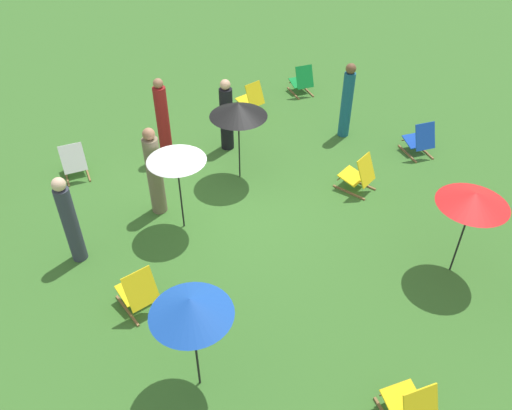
% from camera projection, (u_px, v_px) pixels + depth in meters
% --- Properties ---
extents(ground_plane, '(40.00, 40.00, 0.00)m').
position_uv_depth(ground_plane, '(222.00, 194.00, 10.46)').
color(ground_plane, '#386B28').
extents(deckchair_0, '(0.67, 0.86, 0.83)m').
position_uv_depth(deckchair_0, '(420.00, 140.00, 11.42)').
color(deckchair_0, olive).
rests_on(deckchair_0, ground).
extents(deckchair_2, '(0.66, 0.86, 0.83)m').
position_uv_depth(deckchair_2, '(359.00, 175.00, 10.36)').
color(deckchair_2, olive).
rests_on(deckchair_2, ground).
extents(deckchair_4, '(0.51, 0.78, 0.83)m').
position_uv_depth(deckchair_4, '(138.00, 291.00, 7.91)').
color(deckchair_4, olive).
rests_on(deckchair_4, ground).
extents(deckchair_6, '(0.66, 0.86, 0.83)m').
position_uv_depth(deckchair_6, '(411.00, 407.00, 6.41)').
color(deckchair_6, olive).
rests_on(deckchair_6, ground).
extents(deckchair_8, '(0.55, 0.81, 0.83)m').
position_uv_depth(deckchair_8, '(251.00, 99.00, 12.98)').
color(deckchair_8, olive).
rests_on(deckchair_8, ground).
extents(deckchair_9, '(0.65, 0.85, 0.83)m').
position_uv_depth(deckchair_9, '(302.00, 81.00, 13.81)').
color(deckchair_9, olive).
rests_on(deckchair_9, ground).
extents(deckchair_10, '(0.62, 0.84, 0.83)m').
position_uv_depth(deckchair_10, '(74.00, 162.00, 10.73)').
color(deckchair_10, olive).
rests_on(deckchair_10, ground).
extents(umbrella_0, '(1.05, 1.05, 1.79)m').
position_uv_depth(umbrella_0, '(176.00, 154.00, 8.66)').
color(umbrella_0, black).
rests_on(umbrella_0, ground).
extents(umbrella_1, '(1.13, 1.13, 1.67)m').
position_uv_depth(umbrella_1, '(474.00, 199.00, 7.82)').
color(umbrella_1, black).
rests_on(umbrella_1, ground).
extents(umbrella_2, '(1.17, 1.17, 1.75)m').
position_uv_depth(umbrella_2, '(238.00, 110.00, 9.96)').
color(umbrella_2, black).
rests_on(umbrella_2, ground).
extents(umbrella_3, '(1.06, 1.06, 1.77)m').
position_uv_depth(umbrella_3, '(191.00, 307.00, 6.07)').
color(umbrella_3, black).
rests_on(umbrella_3, ground).
extents(person_0, '(0.38, 0.38, 1.85)m').
position_uv_depth(person_0, '(155.00, 173.00, 9.51)').
color(person_0, '#72664C').
rests_on(person_0, ground).
extents(person_1, '(0.35, 0.35, 1.70)m').
position_uv_depth(person_1, '(226.00, 117.00, 11.37)').
color(person_1, black).
rests_on(person_1, ground).
extents(person_2, '(0.34, 0.34, 1.82)m').
position_uv_depth(person_2, '(347.00, 101.00, 11.76)').
color(person_2, '#195972').
rests_on(person_2, ground).
extents(person_3, '(0.27, 0.27, 1.73)m').
position_uv_depth(person_3, '(70.00, 221.00, 8.49)').
color(person_3, '#333847').
rests_on(person_3, ground).
extents(person_4, '(0.29, 0.29, 1.90)m').
position_uv_depth(person_4, '(163.00, 121.00, 11.01)').
color(person_4, maroon).
rests_on(person_4, ground).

